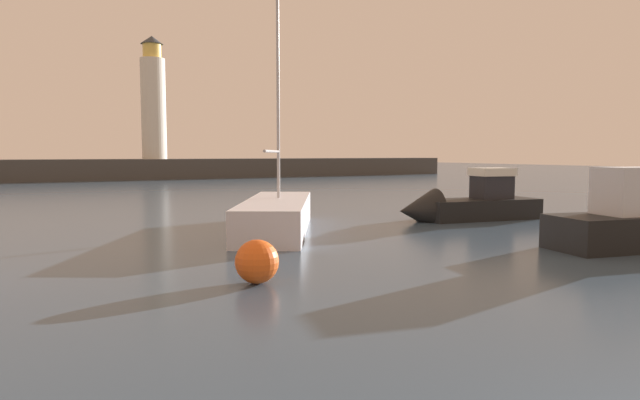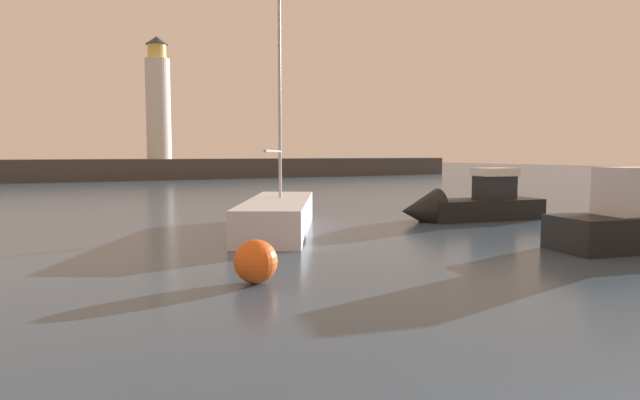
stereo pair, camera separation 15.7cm
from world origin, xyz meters
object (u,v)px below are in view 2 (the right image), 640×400
Objects in this scene: motorboat_3 at (464,206)px; sailboat_moored at (278,214)px; lighthouse at (158,101)px; mooring_buoy at (256,261)px.

motorboat_3 is 8.60m from sailboat_moored.
mooring_buoy is (-7.21, -52.86, -8.35)m from lighthouse.
lighthouse is 2.02× the size of motorboat_3.
lighthouse is at bearing 82.23° from mooring_buoy.
motorboat_3 is at bearing -2.99° from sailboat_moored.
sailboat_moored is (-3.67, -45.47, -8.21)m from lighthouse.
sailboat_moored is at bearing 64.44° from mooring_buoy.
lighthouse reaches higher than sailboat_moored.
lighthouse is 1.24× the size of sailboat_moored.
mooring_buoy is (-12.12, -6.95, -0.14)m from motorboat_3.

